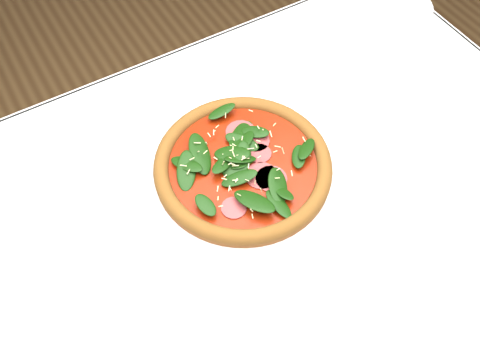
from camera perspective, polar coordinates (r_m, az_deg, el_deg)
ground at (r=1.58m, az=0.80°, el=-17.20°), size 6.00×6.00×0.00m
dining_table at (r=0.97m, az=1.24°, el=-6.00°), size 1.21×0.81×0.75m
plate at (r=0.92m, az=0.30°, el=0.99°), size 0.35×0.35×0.02m
pizza at (r=0.90m, az=0.30°, el=1.72°), size 0.38×0.38×0.04m
saucer_far at (r=1.27m, az=16.67°, el=17.28°), size 0.14×0.14×0.01m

